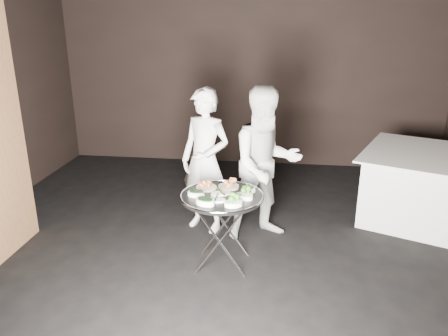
# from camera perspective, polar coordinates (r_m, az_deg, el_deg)

# --- Properties ---
(floor) EXTENTS (6.00, 7.00, 0.05)m
(floor) POSITION_cam_1_polar(r_m,az_deg,el_deg) (4.16, -0.35, -14.73)
(floor) COLOR black
(floor) RESTS_ON ground
(wall_back) EXTENTS (6.00, 0.05, 3.00)m
(wall_back) POSITION_cam_1_polar(r_m,az_deg,el_deg) (7.01, 3.61, 12.59)
(wall_back) COLOR black
(wall_back) RESTS_ON floor
(tray_stand) EXTENTS (0.49, 0.41, 0.72)m
(tray_stand) POSITION_cam_1_polar(r_m,az_deg,el_deg) (4.18, -0.27, -7.80)
(tray_stand) COLOR silver
(tray_stand) RESTS_ON floor
(serving_tray) EXTENTS (0.78, 0.78, 0.04)m
(serving_tray) POSITION_cam_1_polar(r_m,az_deg,el_deg) (4.04, -0.28, -3.71)
(serving_tray) COLOR black
(serving_tray) RESTS_ON tray_stand
(potato_plate_a) EXTENTS (0.20, 0.20, 0.07)m
(potato_plate_a) POSITION_cam_1_polar(r_m,az_deg,el_deg) (4.18, -2.30, -2.30)
(potato_plate_a) COLOR beige
(potato_plate_a) RESTS_ON serving_tray
(potato_plate_b) EXTENTS (0.20, 0.20, 0.07)m
(potato_plate_b) POSITION_cam_1_polar(r_m,az_deg,el_deg) (4.21, 0.61, -2.14)
(potato_plate_b) COLOR beige
(potato_plate_b) RESTS_ON serving_tray
(greens_bowl) EXTENTS (0.12, 0.12, 0.07)m
(greens_bowl) POSITION_cam_1_polar(r_m,az_deg,el_deg) (4.11, 3.28, -2.70)
(greens_bowl) COLOR white
(greens_bowl) RESTS_ON serving_tray
(asparagus_plate_a) EXTENTS (0.23, 0.19, 0.04)m
(asparagus_plate_a) POSITION_cam_1_polar(r_m,az_deg,el_deg) (4.05, -0.41, -3.25)
(asparagus_plate_a) COLOR white
(asparagus_plate_a) RESTS_ON serving_tray
(asparagus_plate_b) EXTENTS (0.19, 0.11, 0.04)m
(asparagus_plate_b) POSITION_cam_1_polar(r_m,az_deg,el_deg) (3.91, -1.08, -4.10)
(asparagus_plate_b) COLOR white
(asparagus_plate_b) RESTS_ON serving_tray
(spinach_bowl_a) EXTENTS (0.17, 0.11, 0.07)m
(spinach_bowl_a) POSITION_cam_1_polar(r_m,az_deg,el_deg) (4.02, -3.64, -3.27)
(spinach_bowl_a) COLOR white
(spinach_bowl_a) RESTS_ON serving_tray
(spinach_bowl_b) EXTENTS (0.21, 0.18, 0.07)m
(spinach_bowl_b) POSITION_cam_1_polar(r_m,az_deg,el_deg) (3.84, -2.49, -4.30)
(spinach_bowl_b) COLOR white
(spinach_bowl_b) RESTS_ON serving_tray
(broccoli_bowl_a) EXTENTS (0.19, 0.17, 0.07)m
(broccoli_bowl_a) POSITION_cam_1_polar(r_m,az_deg,el_deg) (3.96, 2.67, -3.60)
(broccoli_bowl_a) COLOR white
(broccoli_bowl_a) RESTS_ON serving_tray
(broccoli_bowl_b) EXTENTS (0.20, 0.17, 0.07)m
(broccoli_bowl_b) POSITION_cam_1_polar(r_m,az_deg,el_deg) (3.81, 1.24, -4.54)
(broccoli_bowl_b) COLOR white
(broccoli_bowl_b) RESTS_ON serving_tray
(serving_utensils) EXTENTS (0.58, 0.43, 0.01)m
(serving_utensils) POSITION_cam_1_polar(r_m,az_deg,el_deg) (4.08, 0.08, -2.58)
(serving_utensils) COLOR silver
(serving_utensils) RESTS_ON serving_tray
(waiter_left) EXTENTS (0.69, 0.59, 1.60)m
(waiter_left) POSITION_cam_1_polar(r_m,az_deg,el_deg) (4.78, -2.48, 0.92)
(waiter_left) COLOR silver
(waiter_left) RESTS_ON floor
(waiter_right) EXTENTS (0.98, 0.89, 1.65)m
(waiter_right) POSITION_cam_1_polar(r_m,az_deg,el_deg) (4.61, 5.47, 0.46)
(waiter_right) COLOR silver
(waiter_right) RESTS_ON floor
(dining_table) EXTENTS (1.43, 1.43, 0.82)m
(dining_table) POSITION_cam_1_polar(r_m,az_deg,el_deg) (5.64, 24.96, -2.25)
(dining_table) COLOR white
(dining_table) RESTS_ON floor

